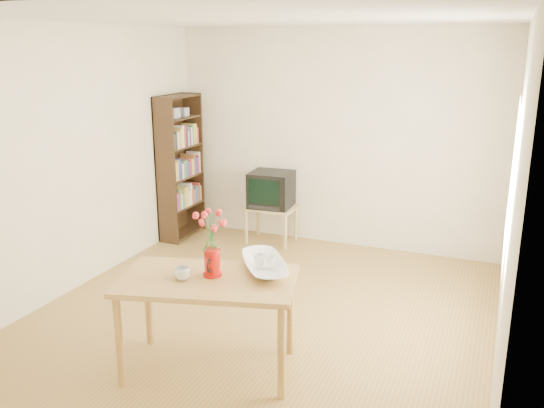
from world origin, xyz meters
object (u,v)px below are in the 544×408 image
at_px(pitcher, 213,263).
at_px(television, 272,189).
at_px(bowl, 264,243).
at_px(mug, 182,273).
at_px(table, 208,289).

xyz_separation_m(pitcher, television, (-0.70, 2.84, -0.17)).
bearing_deg(bowl, pitcher, -140.59).
relative_size(bowl, television, 0.85).
bearing_deg(pitcher, bowl, 27.58).
distance_m(pitcher, mug, 0.23).
relative_size(pitcher, mug, 1.80).
relative_size(table, mug, 11.92).
bearing_deg(television, table, -80.21).
height_order(pitcher, bowl, bowl).
distance_m(table, mug, 0.23).
height_order(table, pitcher, pitcher).
distance_m(table, television, 2.98).
relative_size(table, television, 2.73).
bearing_deg(mug, pitcher, 164.50).
bearing_deg(table, pitcher, 62.37).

